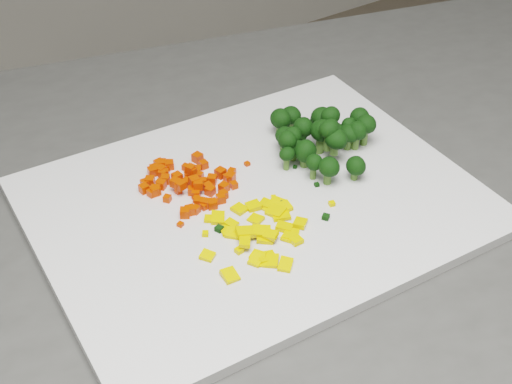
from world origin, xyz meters
TOP-DOWN VIEW (x-y plane):
  - cutting_board at (-0.34, 0.15)m, footprint 0.50×0.40m
  - carrot_pile at (-0.38, 0.22)m, footprint 0.11×0.11m
  - pepper_pile at (-0.38, 0.10)m, footprint 0.12×0.12m
  - broccoli_pile at (-0.22, 0.18)m, footprint 0.13×0.13m
  - carrot_cube_0 at (-0.35, 0.21)m, footprint 0.01×0.01m
  - carrot_cube_1 at (-0.35, 0.24)m, footprint 0.01×0.01m
  - carrot_cube_2 at (-0.37, 0.17)m, footprint 0.01×0.01m
  - carrot_cube_3 at (-0.37, 0.23)m, footprint 0.01×0.01m
  - carrot_cube_4 at (-0.39, 0.23)m, footprint 0.01×0.01m
  - carrot_cube_5 at (-0.39, 0.17)m, footprint 0.01×0.01m
  - carrot_cube_6 at (-0.42, 0.23)m, footprint 0.01×0.01m
  - carrot_cube_7 at (-0.40, 0.21)m, footprint 0.01×0.01m
  - carrot_cube_8 at (-0.43, 0.24)m, footprint 0.01×0.01m
  - carrot_cube_9 at (-0.34, 0.20)m, footprint 0.01×0.01m
  - carrot_cube_10 at (-0.39, 0.17)m, footprint 0.01×0.01m
  - carrot_cube_11 at (-0.39, 0.23)m, footprint 0.01×0.01m
  - carrot_cube_12 at (-0.42, 0.24)m, footprint 0.01×0.01m
  - carrot_cube_13 at (-0.38, 0.21)m, footprint 0.01×0.01m
  - carrot_cube_14 at (-0.42, 0.25)m, footprint 0.01×0.01m
  - carrot_cube_15 at (-0.39, 0.22)m, footprint 0.01×0.01m
  - carrot_cube_16 at (-0.38, 0.23)m, footprint 0.01×0.01m
  - carrot_cube_17 at (-0.42, 0.23)m, footprint 0.01×0.01m
  - carrot_cube_18 at (-0.40, 0.25)m, footprint 0.01×0.01m
  - carrot_cube_19 at (-0.36, 0.21)m, footprint 0.01×0.01m
  - carrot_cube_20 at (-0.39, 0.27)m, footprint 0.01×0.01m
  - carrot_cube_21 at (-0.35, 0.25)m, footprint 0.01×0.01m
  - carrot_cube_22 at (-0.39, 0.18)m, footprint 0.01×0.01m
  - carrot_cube_23 at (-0.43, 0.23)m, footprint 0.01×0.01m
  - carrot_cube_24 at (-0.41, 0.26)m, footprint 0.01×0.01m
  - carrot_cube_25 at (-0.42, 0.17)m, footprint 0.01×0.01m
  - carrot_cube_26 at (-0.39, 0.20)m, footprint 0.01×0.01m
  - carrot_cube_27 at (-0.37, 0.25)m, footprint 0.01×0.01m
  - carrot_cube_28 at (-0.39, 0.20)m, footprint 0.01×0.01m
  - carrot_cube_29 at (-0.34, 0.20)m, footprint 0.01×0.01m
  - carrot_cube_30 at (-0.38, 0.17)m, footprint 0.01×0.01m
  - carrot_cube_31 at (-0.37, 0.20)m, footprint 0.01×0.01m
  - carrot_cube_32 at (-0.41, 0.23)m, footprint 0.01×0.01m
  - carrot_cube_33 at (-0.35, 0.19)m, footprint 0.01×0.01m
  - carrot_cube_34 at (-0.37, 0.19)m, footprint 0.01×0.01m
  - carrot_cube_35 at (-0.38, 0.23)m, footprint 0.01×0.01m
  - carrot_cube_36 at (-0.40, 0.17)m, footprint 0.01×0.01m
  - carrot_cube_37 at (-0.39, 0.22)m, footprint 0.01×0.01m
  - carrot_cube_38 at (-0.39, 0.26)m, footprint 0.01×0.01m
  - carrot_cube_39 at (-0.39, 0.18)m, footprint 0.01×0.01m
  - carrot_cube_40 at (-0.40, 0.21)m, footprint 0.01×0.01m
  - carrot_cube_41 at (-0.43, 0.24)m, footprint 0.01×0.01m
  - carrot_cube_42 at (-0.39, 0.26)m, footprint 0.01×0.01m
  - carrot_cube_43 at (-0.40, 0.27)m, footprint 0.01×0.01m
  - carrot_cube_44 at (-0.36, 0.18)m, footprint 0.01×0.01m
  - carrot_cube_45 at (-0.36, 0.24)m, footprint 0.01×0.01m
  - carrot_cube_46 at (-0.37, 0.22)m, footprint 0.01×0.01m
  - carrot_cube_47 at (-0.39, 0.26)m, footprint 0.01×0.01m
  - carrot_cube_48 at (-0.42, 0.21)m, footprint 0.01×0.01m
  - carrot_cube_49 at (-0.38, 0.22)m, footprint 0.01×0.01m
  - carrot_cube_50 at (-0.39, 0.26)m, footprint 0.01×0.01m
  - carrot_cube_51 at (-0.38, 0.21)m, footprint 0.01×0.01m
  - carrot_cube_52 at (-0.33, 0.21)m, footprint 0.01×0.01m
  - carrot_cube_53 at (-0.38, 0.17)m, footprint 0.01×0.01m
  - carrot_cube_54 at (-0.38, 0.20)m, footprint 0.01×0.01m
  - carrot_cube_55 at (-0.40, 0.24)m, footprint 0.01×0.01m
  - carrot_cube_56 at (-0.40, 0.22)m, footprint 0.01×0.01m
  - carrot_cube_57 at (-0.40, 0.21)m, footprint 0.01×0.01m
  - carrot_cube_58 at (-0.36, 0.19)m, footprint 0.01×0.01m
  - carrot_cube_59 at (-0.40, 0.26)m, footprint 0.01×0.01m
  - carrot_cube_60 at (-0.41, 0.17)m, footprint 0.01×0.01m
  - carrot_cube_61 at (-0.41, 0.24)m, footprint 0.01×0.01m
  - carrot_cube_62 at (-0.39, 0.19)m, footprint 0.01×0.01m
  - carrot_cube_63 at (-0.35, 0.21)m, footprint 0.01×0.01m
  - carrot_cube_64 at (-0.36, 0.21)m, footprint 0.01×0.01m
  - carrot_cube_65 at (-0.40, 0.25)m, footprint 0.01×0.01m
  - carrot_cube_66 at (-0.41, 0.26)m, footprint 0.01×0.01m
  - pepper_chunk_0 at (-0.33, 0.12)m, footprint 0.02×0.02m
  - pepper_chunk_1 at (-0.35, 0.08)m, footprint 0.02×0.02m
  - pepper_chunk_2 at (-0.34, 0.08)m, footprint 0.02×0.02m
  - pepper_chunk_3 at (-0.36, 0.13)m, footprint 0.02×0.02m
  - pepper_chunk_4 at (-0.32, 0.13)m, footprint 0.03×0.02m
  - pepper_chunk_5 at (-0.39, 0.15)m, footprint 0.02×0.02m
  - pepper_chunk_6 at (-0.34, 0.07)m, footprint 0.01×0.01m
  - pepper_chunk_7 at (-0.32, 0.12)m, footprint 0.02×0.02m
  - pepper_chunk_8 at (-0.43, 0.07)m, footprint 0.02×0.02m
  - pepper_chunk_9 at (-0.33, 0.14)m, footprint 0.02×0.02m
  - pepper_chunk_10 at (-0.36, 0.09)m, footprint 0.02×0.02m
  - pepper_chunk_11 at (-0.39, 0.08)m, footprint 0.02×0.02m
  - pepper_chunk_12 at (-0.40, 0.15)m, footprint 0.02×0.02m
  - pepper_chunk_13 at (-0.38, 0.07)m, footprint 0.02×0.02m
  - pepper_chunk_14 at (-0.39, 0.07)m, footprint 0.02×0.02m
  - pepper_chunk_15 at (-0.35, 0.14)m, footprint 0.02×0.02m
  - pepper_chunk_16 at (-0.34, 0.10)m, footprint 0.02×0.02m
  - pepper_chunk_17 at (-0.37, 0.05)m, footprint 0.02×0.02m
  - pepper_chunk_18 at (-0.39, 0.12)m, footprint 0.02×0.02m
  - pepper_chunk_19 at (-0.38, 0.06)m, footprint 0.03×0.03m
  - pepper_chunk_20 at (-0.32, 0.09)m, footprint 0.02×0.02m
  - pepper_chunk_21 at (-0.33, 0.11)m, footprint 0.02×0.02m
  - pepper_chunk_22 at (-0.36, 0.15)m, footprint 0.02×0.02m
  - pepper_chunk_23 at (-0.37, 0.10)m, footprint 0.03×0.02m
  - pepper_chunk_24 at (-0.33, 0.13)m, footprint 0.02×0.02m
  - pepper_chunk_25 at (-0.39, 0.10)m, footprint 0.02×0.02m
  - pepper_chunk_26 at (-0.36, 0.10)m, footprint 0.03×0.03m
  - pepper_chunk_27 at (-0.38, 0.13)m, footprint 0.02×0.02m
  - pepper_chunk_28 at (-0.39, 0.13)m, footprint 0.02×0.02m
  - pepper_chunk_29 at (-0.43, 0.11)m, footprint 0.02×0.02m
  - pepper_chunk_30 at (-0.38, 0.11)m, footprint 0.02×0.02m
  - broccoli_floret_0 at (-0.22, 0.17)m, footprint 0.04×0.04m
  - broccoli_floret_1 at (-0.17, 0.17)m, footprint 0.03×0.03m
  - broccoli_floret_2 at (-0.20, 0.22)m, footprint 0.04×0.04m
  - broccoli_floret_3 at (-0.20, 0.19)m, footprint 0.03×0.03m
  - broccoli_floret_4 at (-0.25, 0.17)m, footprint 0.04×0.04m
  - broccoli_floret_5 at (-0.28, 0.18)m, footprint 0.03×0.03m
  - broccoli_floret_6 at (-0.18, 0.17)m, footprint 0.03×0.03m
  - broccoli_floret_7 at (-0.25, 0.13)m, footprint 0.03×0.03m
  - broccoli_floret_8 at (-0.25, 0.20)m, footprint 0.03×0.03m
  - broccoli_floret_9 at (-0.26, 0.20)m, footprint 0.03×0.03m
  - broccoli_floret_10 at (-0.16, 0.19)m, footprint 0.03×0.03m
  - broccoli_floret_11 at (-0.22, 0.25)m, footprint 0.03×0.03m
  - broccoli_floret_12 at (-0.26, 0.19)m, footprint 0.03×0.03m
  - broccoli_floret_13 at (-0.24, 0.21)m, footprint 0.03×0.03m
  - broccoli_floret_14 at (-0.22, 0.16)m, footprint 0.04×0.04m
  - broccoli_floret_15 at (-0.24, 0.25)m, footprint 0.04×0.04m
  - broccoli_floret_16 at (-0.22, 0.18)m, footprint 0.03×0.03m
  - broccoli_floret_17 at (-0.22, 0.18)m, footprint 0.03×0.03m
  - broccoli_floret_18 at (-0.20, 0.19)m, footprint 0.03×0.03m
  - broccoli_floret_19 at (-0.23, 0.21)m, footprint 0.03×0.03m
  - broccoli_floret_20 at (-0.18, 0.17)m, footprint 0.03×0.03m
  - broccoli_floret_21 at (-0.19, 0.17)m, footprint 0.03×0.03m
  - broccoli_floret_22 at (-0.26, 0.15)m, footprint 0.03×0.03m
  - broccoli_floret_23 at (-0.22, 0.12)m, footprint 0.03×0.03m
  - broccoli_floret_24 at (-0.25, 0.22)m, footprint 0.03×0.03m
  - broccoli_floret_25 at (-0.22, 0.19)m, footprint 0.04×0.04m
  - broccoli_floret_26 at (-0.20, 0.21)m, footprint 0.04×0.04m
  - broccoli_floret_27 at (-0.18, 0.18)m, footprint 0.02×0.02m
  - stray_bit_0 at (-0.27, 0.18)m, footprint 0.01×0.01m
  - stray_bit_1 at (-0.32, 0.14)m, footprint 0.01×0.01m
  - stray_bit_2 at (-0.32, 0.13)m, footprint 0.01×0.01m
  - stray_bit_3 at (-0.43, 0.16)m, footprint 0.01×0.01m
  - stray_bit_4 at (-0.37, 0.21)m, footprint 0.01×0.01m
  - stray_bit_5 at (-0.31, 0.21)m, footprint 0.01×0.01m
  - stray_bit_6 at (-0.25, 0.19)m, footprint 0.01×0.01m
  - stray_bit_7 at (-0.40, 0.09)m, footprint 0.01×0.01m
  - stray_bit_8 at (-0.27, 0.10)m, footprint 0.01×0.01m
  - stray_bit_9 at (-0.39, 0.20)m, footprint 0.01×0.01m
  - stray_bit_10 at (-0.37, 0.21)m, footprint 0.01×0.01m
  - stray_bit_11 at (-0.27, 0.14)m, footprint 0.01×0.01m
  - stray_bit_12 at (-0.40, 0.13)m, footprint 0.01×0.01m
  - stray_bit_13 at (-0.29, 0.08)m, footprint 0.01×0.01m
  - stray_bit_14 at (-0.41, 0.14)m, footprint 0.01×0.01m

SIDE VIEW (x-z plane):
  - cutting_board at x=-0.34m, z-range 0.90..0.91m
  - stray_bit_0 at x=-0.27m, z-range 0.91..0.92m
  - stray_bit_9 at x=-0.39m, z-range 0.91..0.92m
  - pepper_chunk_3 at x=-0.36m, z-range 0.91..0.92m
  - pepper_chunk_12 at x=-0.40m, z-range 0.91..0.92m
  - pepper_chunk_1 at x=-0.35m, z-range 0.91..0.92m
  - pepper_chunk_21 at x=-0.33m, z-range 0.91..0.92m
  - pepper_chunk_13 at x=-0.38m, z-range 0.91..0.92m
  - stray_bit_11 at x=-0.27m, z-range 0.91..0.92m
  - pepper_chunk_28 at x=-0.39m, z-range 0.91..0.92m
  - stray_bit_1 at x=-0.32m, z-range 0.91..0.92m
  - pepper_chunk_24 at x=-0.33m, z-range 0.91..0.92m
  - pepper_chunk_19 at x=-0.38m, z-range 0.91..0.92m
  - pepper_chunk_4 at x=-0.32m, z-range 0.91..0.92m
  - stray_bit_6 at x=-0.25m, z-range 0.91..0.92m
  - pepper_chunk_22 at x=-0.36m, z-range 0.91..0.92m
  - stray_bit_5 at x=-0.31m, z-range 0.91..0.92m
  - stray_bit_2 at x=-0.32m, z-range 0.91..0.92m
  - stray_bit_4 at x=-0.37m, z-range 0.91..0.92m
  - pepper_chunk_2 at x=-0.34m, z-range 0.91..0.92m
  - stray_bit_3 at x=-0.43m, z-range 0.91..0.92m
  - pepper_chunk_9 at x=-0.33m, z-range 0.91..0.92m
  - pepper_chunk_18 at x=-0.39m, z-range 0.91..0.92m
  - stray_bit_8 at x=-0.27m, z-range 0.91..0.92m
  - pepper_chunk_17 at x=-0.37m, z-range 0.91..0.92m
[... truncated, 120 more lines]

